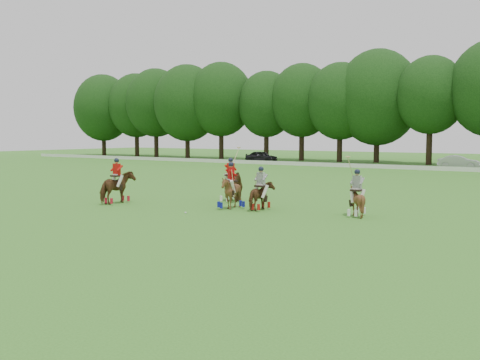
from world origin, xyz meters
The scene contains 11 objects.
ground centered at (0.00, 0.00, 0.00)m, with size 180.00×180.00×0.00m, color #367421.
tree_line centered at (0.26, 48.05, 8.23)m, with size 117.98×14.32×14.75m.
boundary_rail centered at (0.00, 38.00, 0.22)m, with size 120.00×0.10×0.44m, color white.
car_left centered at (-20.02, 42.50, 0.73)m, with size 1.71×4.26×1.45m, color black.
car_mid centered at (4.44, 42.50, 0.70)m, with size 1.47×4.22×1.39m, color #A1A1A6.
polo_red_a centered at (-4.29, 2.17, 0.87)m, with size 1.25×2.03×2.38m.
polo_red_b centered at (0.19, 6.15, 0.85)m, with size 1.67×1.43×2.91m.
polo_red_c centered at (1.80, 3.86, 0.82)m, with size 1.86×1.90×2.29m.
polo_stripe_a centered at (3.26, 4.25, 0.74)m, with size 1.00×1.62×2.09m.
polo_stripe_b centered at (7.80, 4.94, 0.73)m, with size 1.09×1.23×2.63m.
polo_ball centered at (0.99, 1.37, 0.04)m, with size 0.09×0.09×0.09m, color white.
Camera 1 is at (16.47, -17.39, 3.62)m, focal length 40.00 mm.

